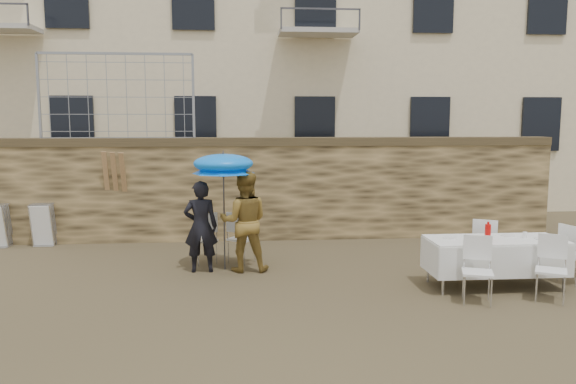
{
  "coord_description": "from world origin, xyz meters",
  "views": [
    {
      "loc": [
        -0.38,
        -7.26,
        2.62
      ],
      "look_at": [
        0.4,
        2.2,
        1.4
      ],
      "focal_mm": 35.0,
      "sensor_mm": 36.0,
      "label": 1
    }
  ],
  "objects": [
    {
      "name": "chair_stack_right",
      "position": [
        -4.52,
        4.73,
        0.46
      ],
      "size": [
        0.46,
        0.4,
        0.92
      ],
      "primitive_type": null,
      "color": "white",
      "rests_on": "ground"
    },
    {
      "name": "man_suit",
      "position": [
        -1.1,
        2.34,
        0.8
      ],
      "size": [
        0.6,
        0.41,
        1.59
      ],
      "primitive_type": "imported",
      "rotation": [
        0.0,
        0.0,
        3.19
      ],
      "color": "black",
      "rests_on": "ground"
    },
    {
      "name": "banquet_table",
      "position": [
        3.57,
        1.06,
        0.73
      ],
      "size": [
        2.1,
        0.85,
        0.78
      ],
      "color": "white",
      "rests_on": "ground"
    },
    {
      "name": "table_chair_side",
      "position": [
        4.97,
        1.16,
        0.48
      ],
      "size": [
        0.59,
        0.59,
        0.96
      ],
      "primitive_type": null,
      "rotation": [
        0.0,
        0.0,
        1.83
      ],
      "color": "white",
      "rests_on": "ground"
    },
    {
      "name": "umbrella",
      "position": [
        -0.7,
        2.44,
        1.81
      ],
      "size": [
        1.08,
        1.08,
        1.93
      ],
      "color": "#3F3F44",
      "rests_on": "ground"
    },
    {
      "name": "table_chair_front_right",
      "position": [
        4.07,
        0.31,
        0.48
      ],
      "size": [
        0.66,
        0.66,
        0.96
      ],
      "primitive_type": null,
      "rotation": [
        0.0,
        0.0,
        -0.53
      ],
      "color": "white",
      "rests_on": "ground"
    },
    {
      "name": "ground",
      "position": [
        0.0,
        0.0,
        0.0
      ],
      "size": [
        80.0,
        80.0,
        0.0
      ],
      "primitive_type": "plane",
      "color": "brown",
      "rests_on": "ground"
    },
    {
      "name": "wood_planks",
      "position": [
        -2.92,
        4.8,
        1.0
      ],
      "size": [
        0.7,
        0.2,
        2.0
      ],
      "primitive_type": null,
      "color": "#A37749",
      "rests_on": "ground"
    },
    {
      "name": "couple_chair_right",
      "position": [
        -0.4,
        2.89,
        0.48
      ],
      "size": [
        0.67,
        0.67,
        0.96
      ],
      "primitive_type": null,
      "rotation": [
        0.0,
        0.0,
        2.52
      ],
      "color": "white",
      "rests_on": "ground"
    },
    {
      "name": "table_chair_front_left",
      "position": [
        2.97,
        0.31,
        0.48
      ],
      "size": [
        0.61,
        0.61,
        0.96
      ],
      "primitive_type": null,
      "rotation": [
        0.0,
        0.0,
        -0.33
      ],
      "color": "white",
      "rests_on": "ground"
    },
    {
      "name": "chair_stack_left",
      "position": [
        -5.42,
        4.73,
        0.46
      ],
      "size": [
        0.46,
        0.47,
        0.92
      ],
      "primitive_type": null,
      "color": "white",
      "rests_on": "ground"
    },
    {
      "name": "couple_chair_left",
      "position": [
        -1.1,
        2.89,
        0.48
      ],
      "size": [
        0.65,
        0.65,
        0.96
      ],
      "primitive_type": null,
      "rotation": [
        0.0,
        0.0,
        3.63
      ],
      "color": "white",
      "rests_on": "ground"
    },
    {
      "name": "soda_bottle",
      "position": [
        3.37,
        0.91,
        0.91
      ],
      "size": [
        0.09,
        0.09,
        0.26
      ],
      "primitive_type": "cylinder",
      "color": "red",
      "rests_on": "banquet_table"
    },
    {
      "name": "table_chair_back",
      "position": [
        3.77,
        1.86,
        0.48
      ],
      "size": [
        0.65,
        0.65,
        0.96
      ],
      "primitive_type": null,
      "rotation": [
        0.0,
        0.0,
        2.63
      ],
      "color": "white",
      "rests_on": "ground"
    },
    {
      "name": "woman_dress",
      "position": [
        -0.35,
        2.34,
        0.88
      ],
      "size": [
        0.87,
        0.68,
        1.75
      ],
      "primitive_type": "imported",
      "rotation": [
        0.0,
        0.0,
        3.12
      ],
      "color": "#AF8635",
      "rests_on": "ground"
    },
    {
      "name": "stone_wall",
      "position": [
        0.0,
        5.0,
        1.1
      ],
      "size": [
        13.0,
        0.5,
        2.2
      ],
      "primitive_type": "cube",
      "color": "brown",
      "rests_on": "ground"
    },
    {
      "name": "chain_link_fence",
      "position": [
        -3.0,
        5.0,
        3.1
      ],
      "size": [
        3.2,
        0.06,
        1.8
      ],
      "primitive_type": null,
      "color": "gray",
      "rests_on": "stone_wall"
    }
  ]
}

